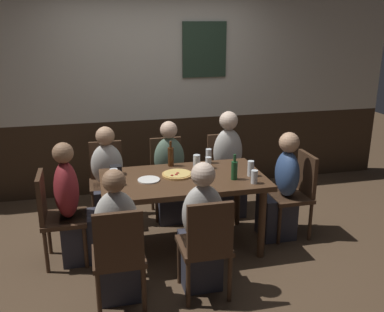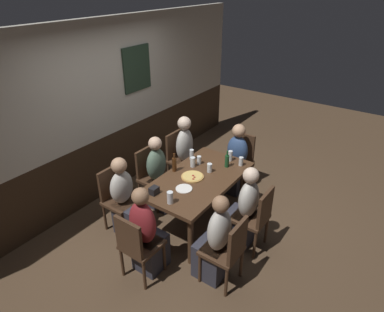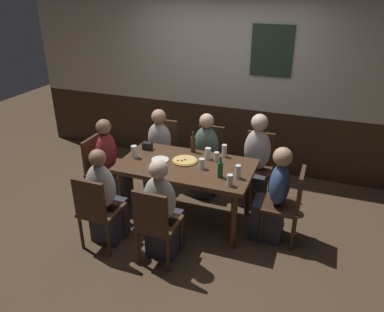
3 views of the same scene
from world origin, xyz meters
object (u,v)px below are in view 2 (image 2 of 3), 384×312
at_px(chair_mid_near, 256,216).
at_px(person_right_far, 187,158).
at_px(pizza, 192,177).
at_px(beer_bottle_brown, 174,164).
at_px(condiment_caddy, 154,190).
at_px(chair_right_far, 179,156).
at_px(person_mid_far, 160,179).
at_px(person_left_far, 126,202).
at_px(pint_glass_stout, 230,156).
at_px(beer_glass_tall, 193,163).
at_px(person_head_west, 147,236).
at_px(person_left_near, 215,244).
at_px(beer_glass_half, 241,162).
at_px(beer_bottle_green, 227,161).
at_px(plate_white_large, 184,189).
at_px(chair_mid_far, 151,174).
at_px(chair_head_west, 137,244).
at_px(pint_glass_amber, 210,168).
at_px(chair_left_far, 117,196).
at_px(chair_head_east, 240,158).
at_px(dining_table, 199,183).
at_px(chair_left_near, 228,249).
at_px(tumbler_short, 170,198).
at_px(person_head_east, 235,163).
at_px(highball_clear, 199,160).
at_px(pint_glass_pale, 192,155).

relative_size(chair_mid_near, person_right_far, 0.73).
height_order(pizza, beer_bottle_brown, beer_bottle_brown).
distance_m(pizza, condiment_caddy, 0.60).
relative_size(chair_right_far, person_mid_far, 0.78).
xyz_separation_m(person_left_far, pint_glass_stout, (1.32, -0.79, 0.35)).
bearing_deg(beer_glass_tall, person_head_west, -169.47).
xyz_separation_m(person_left_near, pizza, (0.64, 0.75, 0.28)).
height_order(beer_glass_half, beer_bottle_green, beer_bottle_green).
height_order(chair_mid_near, pizza, chair_mid_near).
bearing_deg(plate_white_large, person_right_far, 34.35).
bearing_deg(person_left_far, beer_bottle_brown, -27.06).
bearing_deg(chair_mid_far, chair_head_west, -144.60).
bearing_deg(beer_bottle_green, pint_glass_amber, 154.27).
bearing_deg(chair_mid_far, chair_left_far, 180.00).
relative_size(chair_right_far, chair_head_east, 1.00).
distance_m(chair_right_far, chair_left_far, 1.37).
height_order(chair_left_far, person_right_far, person_right_far).
bearing_deg(chair_left_far, chair_head_west, -120.98).
xyz_separation_m(person_left_far, beer_bottle_brown, (0.63, -0.32, 0.38)).
bearing_deg(beer_glass_half, beer_glass_tall, 127.99).
bearing_deg(chair_left_far, condiment_caddy, -83.69).
distance_m(dining_table, person_left_near, 0.98).
xyz_separation_m(person_left_far, person_head_west, (-0.35, -0.68, 0.02)).
distance_m(pint_glass_amber, beer_bottle_green, 0.28).
height_order(pizza, condiment_caddy, condiment_caddy).
height_order(chair_head_east, chair_left_near, same).
bearing_deg(beer_glass_half, beer_bottle_green, 135.99).
bearing_deg(chair_right_far, chair_head_east, -59.02).
distance_m(chair_mid_near, beer_bottle_green, 0.89).
relative_size(tumbler_short, beer_bottle_green, 0.62).
bearing_deg(pint_glass_stout, beer_glass_tall, 143.16).
bearing_deg(chair_left_near, pint_glass_amber, 42.35).
xyz_separation_m(beer_glass_half, beer_bottle_green, (-0.15, 0.14, 0.04)).
bearing_deg(person_right_far, chair_left_far, 173.33).
bearing_deg(chair_head_east, pizza, 176.91).
bearing_deg(chair_head_west, beer_bottle_brown, 17.51).
bearing_deg(person_left_far, chair_head_west, -126.66).
bearing_deg(condiment_caddy, chair_mid_near, -60.30).
bearing_deg(person_mid_far, person_head_east, -33.61).
xyz_separation_m(person_mid_far, person_left_near, (-0.68, -1.37, -0.00)).
height_order(chair_right_far, person_head_west, person_head_west).
relative_size(chair_mid_near, pint_glass_amber, 7.14).
bearing_deg(beer_bottle_brown, chair_mid_far, 84.07).
xyz_separation_m(person_right_far, condiment_caddy, (-1.30, -0.46, 0.27)).
bearing_deg(person_head_east, highball_clear, 164.70).
height_order(chair_right_far, chair_head_east, same).
bearing_deg(plate_white_large, pint_glass_pale, 28.17).
height_order(chair_head_west, chair_left_near, same).
xyz_separation_m(chair_head_west, pizza, (1.15, 0.07, 0.26)).
xyz_separation_m(chair_right_far, pint_glass_amber, (-0.48, -0.89, 0.30)).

